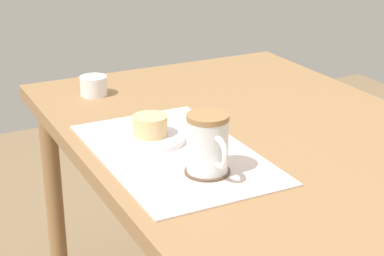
# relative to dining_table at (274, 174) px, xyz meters

# --- Properties ---
(dining_table) EXTENTS (1.30, 0.80, 0.74)m
(dining_table) POSITION_rel_dining_table_xyz_m (0.00, 0.00, 0.00)
(dining_table) COLOR #997047
(dining_table) RESTS_ON ground_plane
(placemat) EXTENTS (0.48, 0.29, 0.00)m
(placemat) POSITION_rel_dining_table_xyz_m (-0.04, -0.22, 0.08)
(placemat) COLOR silver
(placemat) RESTS_ON dining_table
(pastry_plate) EXTENTS (0.16, 0.16, 0.01)m
(pastry_plate) POSITION_rel_dining_table_xyz_m (-0.12, -0.24, 0.09)
(pastry_plate) COLOR white
(pastry_plate) RESTS_ON placemat
(pastry) EXTENTS (0.07, 0.07, 0.04)m
(pastry) POSITION_rel_dining_table_xyz_m (-0.12, -0.24, 0.11)
(pastry) COLOR #E5BC7F
(pastry) RESTS_ON pastry_plate
(coffee_coaster) EXTENTS (0.09, 0.09, 0.00)m
(coffee_coaster) POSITION_rel_dining_table_xyz_m (0.08, -0.21, 0.08)
(coffee_coaster) COLOR brown
(coffee_coaster) RESTS_ON placemat
(coffee_mug) EXTENTS (0.11, 0.08, 0.11)m
(coffee_mug) POSITION_rel_dining_table_xyz_m (0.08, -0.21, 0.14)
(coffee_mug) COLOR white
(coffee_mug) RESTS_ON coffee_coaster
(sugar_bowl) EXTENTS (0.07, 0.07, 0.05)m
(sugar_bowl) POSITION_rel_dining_table_xyz_m (-0.48, -0.24, 0.10)
(sugar_bowl) COLOR white
(sugar_bowl) RESTS_ON dining_table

